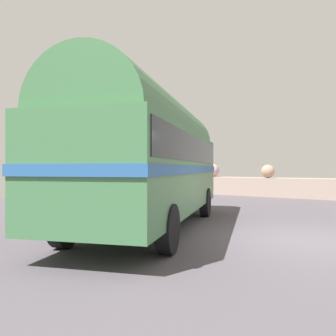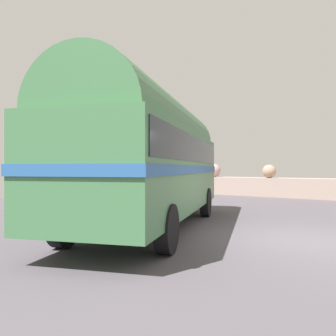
# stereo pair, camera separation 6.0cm
# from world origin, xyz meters

# --- Properties ---
(ground) EXTENTS (32.00, 26.00, 0.02)m
(ground) POSITION_xyz_m (0.00, 0.00, 0.01)
(ground) COLOR #4D474E
(vintage_coach) EXTENTS (5.36, 8.86, 3.70)m
(vintage_coach) POSITION_xyz_m (-3.64, -0.74, 2.05)
(vintage_coach) COLOR black
(vintage_coach) RESTS_ON ground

